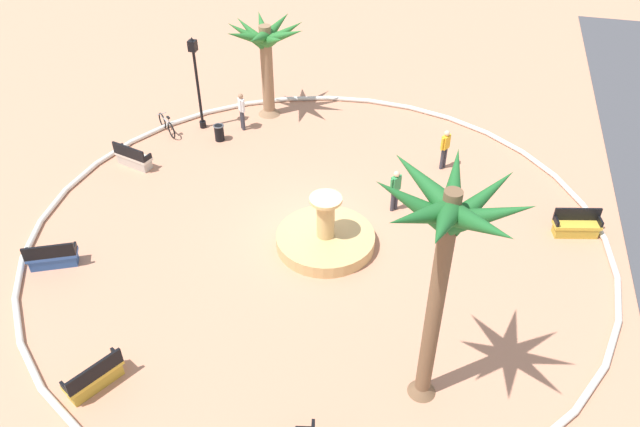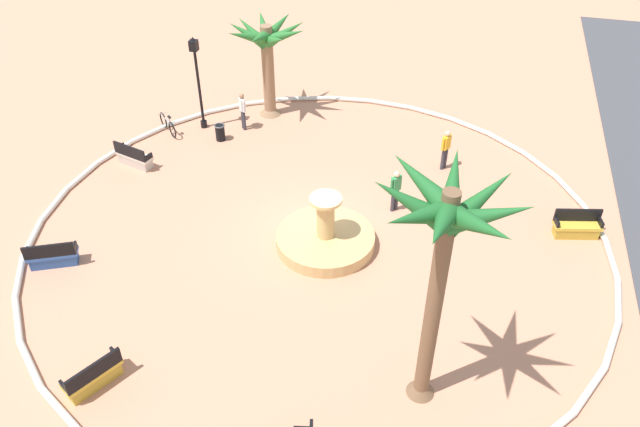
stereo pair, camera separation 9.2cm
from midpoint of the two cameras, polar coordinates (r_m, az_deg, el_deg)
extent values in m
plane|color=tan|center=(21.92, -0.33, -1.74)|extent=(80.00, 80.00, 0.00)
torus|color=silver|center=(21.85, -0.33, -1.54)|extent=(20.00, 20.00, 0.20)
cylinder|color=tan|center=(21.26, 0.38, -2.42)|extent=(3.36, 3.36, 0.45)
cylinder|color=#236093|center=(21.28, 0.38, -2.50)|extent=(2.96, 2.96, 0.34)
cylinder|color=tan|center=(20.66, 0.39, -0.44)|extent=(0.60, 0.60, 1.43)
cylinder|color=#E0B370|center=(20.19, 0.40, 1.29)|extent=(1.07, 1.07, 0.12)
cylinder|color=brown|center=(15.03, 10.31, -8.23)|extent=(0.40, 0.40, 6.59)
cone|color=brown|center=(17.34, 9.16, -15.23)|extent=(0.76, 0.76, 0.50)
cone|color=#1E6028|center=(12.34, 10.98, -1.11)|extent=(1.95, 0.78, 1.00)
cone|color=#1E6028|center=(12.58, 14.23, -1.05)|extent=(1.75, 1.72, 1.08)
cone|color=#1E6028|center=(13.13, 15.17, -0.10)|extent=(0.67, 1.90, 1.31)
cone|color=#1E6028|center=(13.60, 14.29, 1.30)|extent=(1.65, 1.75, 1.40)
cone|color=#1E6028|center=(13.78, 11.96, 2.77)|extent=(1.89, 0.59, 1.22)
cone|color=#1E6028|center=(13.50, 9.13, 2.96)|extent=(1.63, 1.82, 1.00)
cone|color=#1E6028|center=(13.15, 8.23, 1.00)|extent=(0.59, 1.87, 1.34)
cone|color=#1E6028|center=(12.51, 9.00, -0.29)|extent=(1.81, 1.65, 1.03)
cylinder|color=#8E6B4C|center=(28.15, -4.94, 12.76)|extent=(0.53, 0.53, 4.15)
cone|color=#8E6B4C|center=(28.97, -4.74, 9.50)|extent=(1.00, 1.00, 0.50)
cone|color=#28702D|center=(26.67, -5.79, 15.57)|extent=(1.90, 0.59, 1.00)
cone|color=#28702D|center=(26.76, -4.40, 15.45)|extent=(1.78, 1.67, 1.21)
cone|color=#28702D|center=(27.15, -3.43, 15.91)|extent=(0.71, 1.93, 1.15)
cone|color=#28702D|center=(27.63, -3.41, 16.16)|extent=(1.42, 1.90, 1.27)
cone|color=#28702D|center=(28.08, -4.05, 16.73)|extent=(1.97, 1.13, 1.08)
cone|color=#28702D|center=(28.24, -5.43, 16.75)|extent=(1.94, 1.36, 1.11)
cone|color=#28702D|center=(28.00, -6.39, 16.16)|extent=(1.23, 1.92, 1.38)
cone|color=#28702D|center=(27.71, -6.80, 15.95)|extent=(0.68, 1.89, 1.33)
cone|color=#28702D|center=(27.14, -6.82, 15.72)|extent=(1.71, 1.75, 1.14)
cube|color=gold|center=(18.13, -20.14, -13.66)|extent=(1.64, 1.20, 0.12)
cube|color=black|center=(17.77, -20.00, -13.45)|extent=(1.44, 0.83, 0.50)
cube|color=gold|center=(18.32, -19.97, -14.16)|extent=(1.51, 1.11, 0.39)
cube|color=black|center=(17.89, -22.31, -14.60)|extent=(0.29, 0.43, 0.24)
cube|color=black|center=(18.19, -18.22, -12.16)|extent=(0.29, 0.43, 0.24)
cube|color=gold|center=(23.27, 22.30, -0.96)|extent=(0.85, 1.67, 0.12)
cube|color=black|center=(23.25, 22.33, -0.06)|extent=(0.45, 1.58, 0.50)
cube|color=gold|center=(23.42, 22.16, -1.44)|extent=(0.79, 1.54, 0.39)
cube|color=black|center=(23.48, 24.08, -0.70)|extent=(0.46, 0.18, 0.24)
cube|color=black|center=(22.92, 20.64, -0.68)|extent=(0.46, 0.18, 0.24)
cube|color=beige|center=(26.19, -16.74, 5.04)|extent=(0.92, 1.68, 0.12)
cube|color=black|center=(25.91, -17.17, 5.37)|extent=(0.51, 1.56, 0.50)
cube|color=#B6ADA0|center=(26.32, -16.64, 4.58)|extent=(0.84, 1.54, 0.39)
cube|color=black|center=(26.61, -17.96, 5.70)|extent=(0.45, 0.20, 0.24)
cube|color=black|center=(25.63, -15.59, 4.88)|extent=(0.45, 0.20, 0.24)
cube|color=#335BA8|center=(22.16, -23.38, -3.48)|extent=(1.13, 1.66, 0.12)
cube|color=black|center=(21.82, -23.64, -3.25)|extent=(0.75, 1.48, 0.50)
cube|color=#2B4E8F|center=(22.32, -23.22, -3.97)|extent=(1.04, 1.53, 0.39)
cube|color=black|center=(22.28, -25.32, -3.40)|extent=(0.44, 0.26, 0.24)
cube|color=black|center=(21.89, -21.58, -3.00)|extent=(0.44, 0.26, 0.24)
cylinder|color=black|center=(27.58, -11.13, 10.95)|extent=(0.12, 0.12, 3.57)
cylinder|color=black|center=(28.34, -10.73, 8.00)|extent=(0.28, 0.28, 0.30)
cube|color=black|center=(26.75, -11.65, 14.77)|extent=(0.32, 0.32, 0.44)
sphere|color=#F2EDCC|center=(26.75, -11.65, 14.77)|extent=(0.22, 0.22, 0.22)
cone|color=black|center=(26.64, -11.73, 15.32)|extent=(0.20, 0.20, 0.18)
cylinder|color=black|center=(27.16, -9.27, 7.26)|extent=(0.40, 0.40, 0.70)
torus|color=#4C4C51|center=(26.99, -9.35, 7.90)|extent=(0.46, 0.46, 0.06)
torus|color=black|center=(28.58, -14.28, 8.22)|extent=(0.53, 0.57, 0.72)
torus|color=black|center=(27.74, -13.50, 7.40)|extent=(0.53, 0.57, 0.72)
cylinder|color=#99999E|center=(28.05, -13.96, 8.23)|extent=(0.68, 0.74, 0.05)
cylinder|color=#99999E|center=(27.68, -13.73, 8.21)|extent=(0.04, 0.04, 0.30)
cube|color=black|center=(27.60, -13.79, 8.51)|extent=(0.21, 0.22, 0.06)
cylinder|color=#99999E|center=(28.36, -14.35, 8.82)|extent=(0.35, 0.32, 0.03)
cylinder|color=#33333D|center=(27.87, -7.24, 8.57)|extent=(0.14, 0.14, 0.91)
cylinder|color=#33333D|center=(27.72, -7.12, 8.41)|extent=(0.14, 0.14, 0.91)
cube|color=white|center=(27.45, -7.30, 9.83)|extent=(0.39, 0.37, 0.56)
sphere|color=#9E7051|center=(27.26, -7.36, 10.57)|extent=(0.22, 0.22, 0.22)
cylinder|color=white|center=(27.63, -7.45, 10.02)|extent=(0.09, 0.09, 0.53)
cylinder|color=white|center=(27.26, -7.15, 9.64)|extent=(0.09, 0.09, 0.53)
cylinder|color=#33333D|center=(25.48, 11.22, 5.07)|extent=(0.14, 0.14, 0.92)
cylinder|color=#33333D|center=(25.35, 10.98, 4.92)|extent=(0.14, 0.14, 0.92)
cube|color=yellow|center=(25.03, 11.30, 6.41)|extent=(0.39, 0.35, 0.56)
sphere|color=beige|center=(24.83, 11.41, 7.20)|extent=(0.22, 0.22, 0.22)
cylinder|color=yellow|center=(25.19, 11.59, 6.59)|extent=(0.09, 0.09, 0.53)
cylinder|color=yellow|center=(24.87, 11.00, 6.23)|extent=(0.09, 0.09, 0.53)
cylinder|color=#33333D|center=(22.90, 6.85, 1.35)|extent=(0.14, 0.14, 0.89)
cylinder|color=#33333D|center=(22.79, 6.52, 1.19)|extent=(0.14, 0.14, 0.89)
cube|color=#338C4C|center=(22.42, 6.82, 2.76)|extent=(0.39, 0.37, 0.56)
sphere|color=beige|center=(22.19, 6.89, 3.60)|extent=(0.22, 0.22, 0.22)
cylinder|color=#338C4C|center=(22.55, 7.22, 2.96)|extent=(0.09, 0.09, 0.53)
cylinder|color=#338C4C|center=(22.29, 6.41, 2.56)|extent=(0.09, 0.09, 0.53)
camera|label=1|loc=(0.05, -90.12, -0.10)|focal=35.07mm
camera|label=2|loc=(0.05, 89.88, 0.10)|focal=35.07mm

